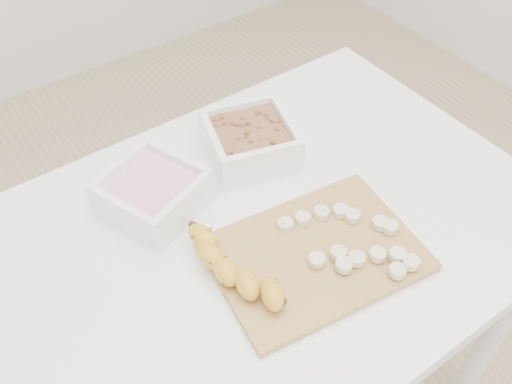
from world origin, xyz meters
TOP-DOWN VIEW (x-y plane):
  - table at (0.00, 0.00)m, footprint 1.00×0.70m
  - bowl_yogurt at (-0.14, 0.15)m, footprint 0.20×0.20m
  - bowl_granola at (0.08, 0.17)m, footprint 0.20×0.20m
  - cutting_board at (0.03, -0.10)m, footprint 0.36×0.28m
  - banana at (-0.11, -0.07)m, footprint 0.06×0.21m
  - banana_slices at (0.09, -0.13)m, footprint 0.17×0.21m

SIDE VIEW (x-z plane):
  - table at x=0.00m, z-range 0.28..1.03m
  - cutting_board at x=0.03m, z-range 0.75..0.76m
  - banana_slices at x=0.09m, z-range 0.76..0.78m
  - banana at x=-0.11m, z-range 0.77..0.80m
  - bowl_yogurt at x=-0.14m, z-range 0.75..0.82m
  - bowl_granola at x=0.08m, z-range 0.75..0.83m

